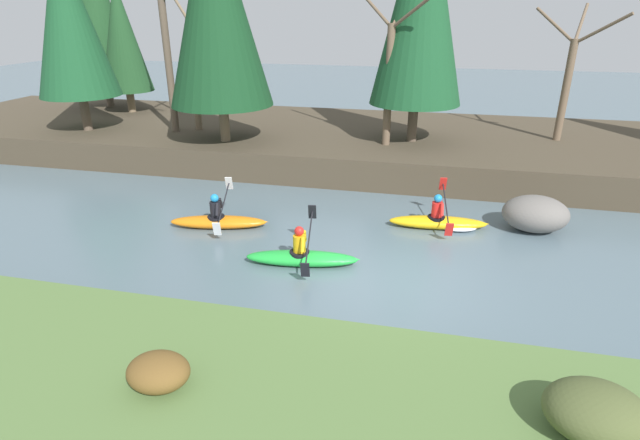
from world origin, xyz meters
The scene contains 16 objects.
ground_plane centered at (0.00, 0.00, 0.00)m, with size 90.00×90.00×0.00m, color slate.
riverbank_far centered at (0.00, 10.25, 0.54)m, with size 44.00×8.97×1.08m.
conifer_tree_far_left centered at (-15.50, 12.73, 6.06)m, with size 2.77×2.77×8.76m.
conifer_tree_left centered at (-13.61, 11.67, 4.53)m, with size 2.33×2.33×5.93m.
conifer_tree_mid_left centered at (-13.19, 7.75, 5.35)m, with size 3.11×3.11×7.18m.
conifer_tree_centre centered at (-6.93, 7.30, 5.86)m, with size 3.72×3.72×8.22m.
bare_tree_upstream centered at (-9.52, 8.43, 4.31)m, with size 3.77×3.73×6.86m.
bare_tree_mid_upstream centered at (-8.75, 8.94, 3.78)m, with size 3.18×3.14×5.73m.
bare_tree_mid_downstream centered at (-0.92, 8.16, 3.69)m, with size 3.08×3.04×5.54m.
bare_tree_downstream centered at (5.37, 10.32, 3.36)m, with size 2.70×2.67×4.82m.
shrub_clump_nearest centered at (-2.87, -4.89, 0.86)m, with size 0.94×0.79×0.51m.
shrub_clump_second centered at (3.07, -4.44, 0.96)m, with size 1.31×1.09×0.71m.
kayaker_lead centered at (1.19, 3.28, 0.20)m, with size 2.79×2.07×1.20m.
kayaker_middle centered at (-2.08, 0.30, 0.22)m, with size 2.80×2.07×1.20m.
kayaker_trailing centered at (-4.94, 1.92, 0.22)m, with size 2.79×2.06×1.20m.
boulder_midstream centered at (3.68, 3.70, 0.50)m, with size 1.77×1.38×1.00m.
Camera 1 is at (0.72, -10.02, 5.74)m, focal length 28.00 mm.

